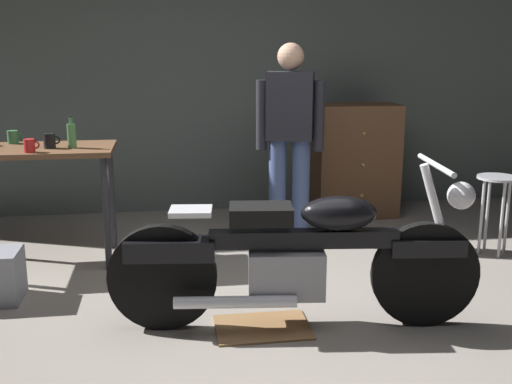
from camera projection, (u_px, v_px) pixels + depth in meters
The scene contains 12 objects.
ground_plane at pixel (265, 322), 3.71m from camera, with size 12.00×12.00×0.00m, color gray.
back_wall at pixel (220, 56), 6.04m from camera, with size 8.00×0.12×3.10m, color #56605B.
workbench at pixel (26, 162), 4.58m from camera, with size 1.30×0.64×0.90m.
motorcycle at pixel (298, 255), 3.55m from camera, with size 2.18×0.60×1.00m.
person_standing at pixel (290, 134), 5.09m from camera, with size 0.55×0.32×1.67m.
shop_stool at pixel (496, 194), 4.83m from camera, with size 0.32×0.32×0.64m.
wooden_dresser at pixel (356, 161), 5.98m from camera, with size 0.80×0.47×1.10m.
drip_tray at pixel (262, 327), 3.63m from camera, with size 0.56×0.40×0.01m, color olive.
mug_green_speckled at pixel (13, 137), 4.74m from camera, with size 0.12×0.08×0.10m.
mug_red_diner at pixel (30, 146), 4.34m from camera, with size 0.11×0.08×0.10m.
mug_black_matte at pixel (50, 141), 4.52m from camera, with size 0.12×0.09×0.11m.
bottle at pixel (72, 135), 4.52m from camera, with size 0.06×0.06×0.24m.
Camera 1 is at (-0.57, -3.38, 1.63)m, focal length 42.74 mm.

